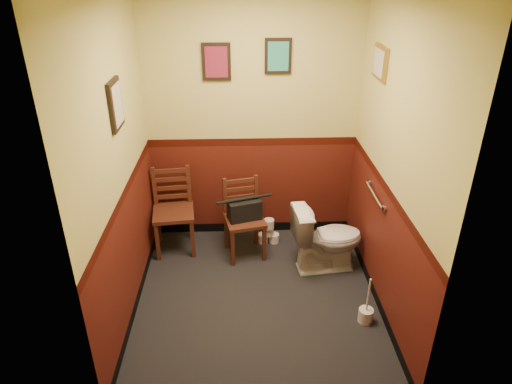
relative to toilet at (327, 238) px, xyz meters
The scene contains 16 objects.
floor 0.93m from the toilet, 146.77° to the right, with size 2.20×2.40×0.00m, color black.
wall_back 1.43m from the toilet, 134.67° to the left, with size 2.20×2.70×0.00m, color #49150E.
wall_front 2.08m from the toilet, 113.30° to the right, with size 2.20×2.70×0.00m, color #49150E.
wall_left 2.13m from the toilet, 165.47° to the right, with size 2.40×2.70×0.00m, color #49150E.
wall_right 1.17m from the toilet, 51.14° to the right, with size 2.40×2.70×0.00m, color #49150E.
grab_bar 0.73m from the toilet, 32.39° to the right, with size 0.05×0.56×0.06m.
framed_print_back_a 2.05m from the toilet, 146.51° to the left, with size 0.28×0.04×0.36m.
framed_print_back_b 1.86m from the toilet, 123.58° to the left, with size 0.26×0.04×0.34m.
framed_print_left 2.37m from the toilet, 168.33° to the right, with size 0.04×0.30×0.38m.
framed_print_right 1.74m from the toilet, 19.65° to the left, with size 0.04×0.34×0.28m.
toilet is the anchor object (origin of this frame).
toilet_brush 0.87m from the toilet, 74.66° to the right, with size 0.13×0.13×0.46m.
chair_left 1.64m from the toilet, 164.58° to the left, with size 0.47×0.47×0.91m.
chair_right 0.89m from the toilet, 159.58° to the left, with size 0.47×0.47×0.84m.
handbag 0.89m from the toilet, 161.68° to the left, with size 0.37×0.26×0.25m.
tp_stack 0.76m from the toilet, 139.43° to the left, with size 0.24×0.14×0.31m.
Camera 1 is at (-0.14, -3.34, 2.85)m, focal length 32.00 mm.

